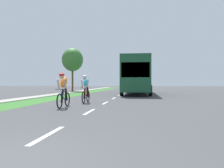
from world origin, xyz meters
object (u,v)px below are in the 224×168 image
cyclist_trailing (86,89)px  bus_dark_green (137,75)px  sedan_black (126,85)px  street_tree_near (72,60)px  cyclist_lead (63,90)px  pickup_blue (140,85)px

cyclist_trailing → bus_dark_green: 11.45m
bus_dark_green → sedan_black: bearing=96.0°
sedan_black → street_tree_near: bearing=-103.5°
bus_dark_green → sedan_black: size_ratio=2.70×
bus_dark_green → street_tree_near: size_ratio=1.99×
sedan_black → street_tree_near: street_tree_near is taller
cyclist_trailing → sedan_black: bearing=90.5°
cyclist_lead → street_tree_near: bearing=106.1°
cyclist_trailing → sedan_black: (-0.36, 40.23, -0.04)m
sedan_black → bus_dark_green: bearing=-84.0°
street_tree_near → cyclist_trailing: bearing=-70.4°
bus_dark_green → cyclist_trailing: bearing=-103.7°
cyclist_lead → sedan_black: size_ratio=0.40×
cyclist_lead → pickup_blue: 32.51m
cyclist_trailing → street_tree_near: size_ratio=0.30×
cyclist_lead → pickup_blue: bearing=84.3°
bus_dark_green → street_tree_near: bearing=146.8°
cyclist_trailing → bus_dark_green: bearing=76.3°
cyclist_trailing → pickup_blue: pickup_blue is taller
cyclist_trailing → street_tree_near: bearing=109.6°
pickup_blue → sedan_black: (-3.23, 10.53, -0.06)m
bus_dark_green → pickup_blue: bearing=89.5°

